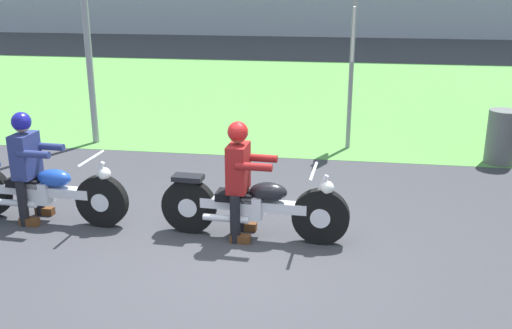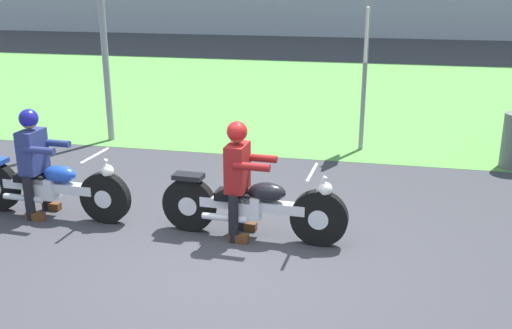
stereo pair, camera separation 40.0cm
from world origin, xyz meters
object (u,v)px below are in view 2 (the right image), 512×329
at_px(motorcycle_lead, 253,206).
at_px(rider_follow, 34,154).
at_px(rider_lead, 239,171).
at_px(sign_banner, 366,53).
at_px(motorcycle_follow, 49,187).

distance_m(motorcycle_lead, rider_follow, 2.90).
xyz_separation_m(motorcycle_lead, rider_lead, (-0.17, 0.01, 0.42)).
bearing_deg(rider_lead, sign_banner, 75.53).
relative_size(rider_lead, rider_follow, 1.00).
xyz_separation_m(motorcycle_lead, sign_banner, (1.09, 4.04, 1.32)).
relative_size(motorcycle_lead, rider_follow, 1.60).
height_order(rider_lead, rider_follow, rider_lead).
bearing_deg(motorcycle_lead, rider_lead, 179.21).
relative_size(motorcycle_lead, motorcycle_follow, 1.00).
height_order(motorcycle_follow, sign_banner, sign_banner).
bearing_deg(motorcycle_lead, rider_follow, -179.06).
bearing_deg(sign_banner, motorcycle_follow, -133.72).
height_order(rider_lead, sign_banner, sign_banner).
distance_m(motorcycle_follow, rider_follow, 0.46).
height_order(rider_follow, sign_banner, sign_banner).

